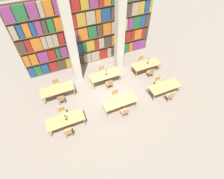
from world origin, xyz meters
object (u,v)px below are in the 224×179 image
Objects in this scene: chair_8 at (109,84)px; desk_lamp_2 at (149,60)px; chair_5 at (158,82)px; reading_table_3 at (57,90)px; reading_table_5 at (146,65)px; reading_table_2 at (165,87)px; reading_table_4 at (105,75)px; chair_1 at (63,112)px; chair_9 at (102,71)px; desk_lamp_1 at (106,71)px; chair_11 at (141,61)px; pillar_left at (72,45)px; chair_3 at (116,95)px; chair_2 at (125,112)px; reading_table_0 at (65,120)px; reading_table_1 at (120,102)px; chair_6 at (61,99)px; chair_10 at (151,72)px; pillar_center at (120,34)px; chair_7 at (56,84)px; chair_4 at (170,96)px; chair_0 at (68,132)px; desk_lamp_0 at (65,117)px.

chair_8 is 1.82× the size of desk_lamp_2.
chair_5 reaches higher than reading_table_3.
desk_lamp_2 reaches higher than reading_table_5.
reading_table_2 is 4.60× the size of desk_lamp_2.
reading_table_4 is 2.53× the size of chair_8.
chair_1 and chair_9 have the same top height.
desk_lamp_1 is 3.46m from desk_lamp_2.
chair_11 is at bearing 10.47° from desk_lamp_1.
pillar_left is 12.36× the size of desk_lamp_2.
chair_3 is 1.00× the size of chair_5.
reading_table_5 is at bearing -2.49° from reading_table_4.
chair_2 is 0.40× the size of reading_table_2.
reading_table_1 is (3.53, -0.01, 0.00)m from reading_table_0.
desk_lamp_2 is (3.52, 1.77, 0.58)m from chair_3.
chair_6 reaches higher than reading_table_1.
desk_lamp_2 is (0.16, 0.77, 0.58)m from chair_10.
pillar_left is 6.80× the size of chair_5.
reading_table_0 is at bearing -144.09° from pillar_center.
pillar_left is 2.68× the size of reading_table_5.
pillar_left is 6.80× the size of chair_2.
chair_1 is 1.00× the size of chair_9.
chair_7 is at bearing 0.57° from chair_9.
chair_8 is (3.63, 1.13, 0.00)m from chair_1.
reading_table_2 is at bearing 134.78° from chair_9.
pillar_center is 6.80× the size of chair_8.
reading_table_0 is 3.65m from chair_3.
pillar_left is 6.80× the size of chair_4.
chair_3 is 1.00× the size of chair_6.
chair_1 is 3.62m from chair_3.
chair_7 and chair_10 have the same top height.
chair_7 reaches higher than reading_table_2.
chair_9 is at bearing -164.44° from pillar_center.
chair_9 is 0.40× the size of reading_table_5.
pillar_center is at bearing -164.44° from chair_9.
reading_table_5 is (-0.01, 2.51, 0.00)m from reading_table_2.
reading_table_0 is 1.00× the size of reading_table_5.
chair_11 is (0.02, 2.51, 0.00)m from chair_5.
chair_9 is (3.50, 0.03, 0.00)m from chair_7.
chair_1 is at bearing -166.23° from reading_table_5.
chair_7 is 1.00× the size of chair_10.
chair_3 is 0.40× the size of reading_table_2.
desk_lamp_0 is at bearing 80.60° from chair_0.
chair_5 is 1.00× the size of chair_9.
reading_table_0 is 6.95m from chair_5.
pillar_left is 4.35m from chair_3.
chair_2 and chair_8 have the same top height.
desk_lamp_0 reaches higher than chair_1.
desk_lamp_2 is (1.90, -1.28, -1.94)m from pillar_center.
chair_7 is at bearing 153.98° from reading_table_2.
chair_6 is 1.00× the size of chair_10.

